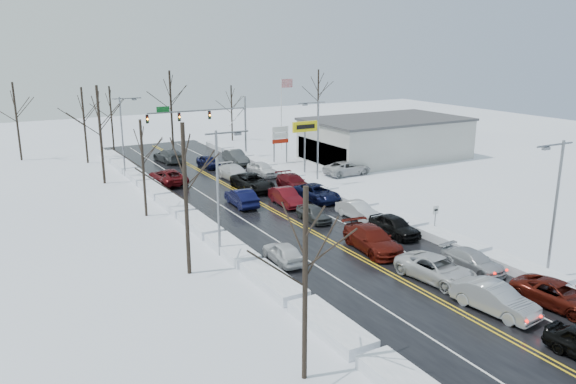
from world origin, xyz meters
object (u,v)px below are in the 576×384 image
tires_plus_sign (305,130)px  dealership_building (385,138)px  traffic_signal_mast (209,118)px  flagpole (282,108)px  oncoming_car_0 (242,206)px

tires_plus_sign → dealership_building: 13.82m
tires_plus_sign → dealership_building: bearing=8.5°
tires_plus_sign → dealership_building: size_ratio=0.29×
traffic_signal_mast → dealership_building: 23.01m
flagpole → oncoming_car_0: 29.37m
flagpole → dealership_building: size_ratio=0.49×
tires_plus_sign → flagpole: flagpole is taller
tires_plus_sign → flagpole: size_ratio=0.60×
tires_plus_sign → flagpole: bearing=71.6°
dealership_building → tires_plus_sign: bearing=-171.5°
dealership_building → oncoming_car_0: bearing=-156.6°
flagpole → oncoming_car_0: bearing=-126.3°
dealership_building → oncoming_car_0: (-25.83, -11.19, -2.66)m
traffic_signal_mast → flagpole: (11.72, 2.01, 0.45)m
tires_plus_sign → dealership_building: tires_plus_sign is taller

